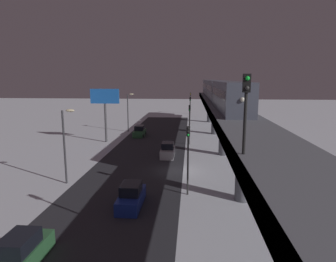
{
  "coord_description": "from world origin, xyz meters",
  "views": [
    {
      "loc": [
        -1.59,
        32.82,
        10.61
      ],
      "look_at": [
        2.07,
        -13.84,
        2.2
      ],
      "focal_mm": 31.45,
      "sensor_mm": 36.0,
      "label": 1
    }
  ],
  "objects_px": {
    "traffic_light_far": "(190,107)",
    "subway_train": "(217,89)",
    "traffic_light_distant": "(190,100)",
    "traffic_light_mid": "(190,119)",
    "rail_signal": "(246,100)",
    "sedan_blue": "(131,197)",
    "traffic_light_near": "(188,151)",
    "commercial_billboard": "(105,101)",
    "sedan_green": "(140,132)",
    "sedan_silver": "(168,151)",
    "sedan_green_2": "(20,255)"
  },
  "relations": [
    {
      "from": "rail_signal",
      "to": "traffic_light_distant",
      "type": "height_order",
      "value": "rail_signal"
    },
    {
      "from": "traffic_light_mid",
      "to": "traffic_light_distant",
      "type": "height_order",
      "value": "same"
    },
    {
      "from": "sedan_green",
      "to": "sedan_silver",
      "type": "relative_size",
      "value": 1.15
    },
    {
      "from": "sedan_blue",
      "to": "traffic_light_far",
      "type": "relative_size",
      "value": 0.72
    },
    {
      "from": "sedan_blue",
      "to": "traffic_light_far",
      "type": "xyz_separation_m",
      "value": [
        -4.7,
        -44.82,
        3.4
      ]
    },
    {
      "from": "traffic_light_far",
      "to": "traffic_light_distant",
      "type": "distance_m",
      "value": 21.01
    },
    {
      "from": "traffic_light_far",
      "to": "rail_signal",
      "type": "bearing_deg",
      "value": 93.11
    },
    {
      "from": "traffic_light_near",
      "to": "rail_signal",
      "type": "bearing_deg",
      "value": 104.54
    },
    {
      "from": "sedan_silver",
      "to": "traffic_light_mid",
      "type": "xyz_separation_m",
      "value": [
        -2.9,
        -7.73,
        3.4
      ]
    },
    {
      "from": "sedan_green",
      "to": "traffic_light_mid",
      "type": "bearing_deg",
      "value": 145.04
    },
    {
      "from": "rail_signal",
      "to": "sedan_blue",
      "type": "bearing_deg",
      "value": -47.71
    },
    {
      "from": "traffic_light_near",
      "to": "sedan_green_2",
      "type": "bearing_deg",
      "value": 50.85
    },
    {
      "from": "sedan_silver",
      "to": "traffic_light_mid",
      "type": "relative_size",
      "value": 0.65
    },
    {
      "from": "traffic_light_near",
      "to": "traffic_light_far",
      "type": "relative_size",
      "value": 1.0
    },
    {
      "from": "sedan_silver",
      "to": "sedan_green_2",
      "type": "distance_m",
      "value": 25.51
    },
    {
      "from": "subway_train",
      "to": "rail_signal",
      "type": "relative_size",
      "value": 13.87
    },
    {
      "from": "rail_signal",
      "to": "sedan_blue",
      "type": "distance_m",
      "value": 14.28
    },
    {
      "from": "traffic_light_distant",
      "to": "traffic_light_mid",
      "type": "bearing_deg",
      "value": 90.0
    },
    {
      "from": "sedan_green",
      "to": "traffic_light_far",
      "type": "bearing_deg",
      "value": -122.66
    },
    {
      "from": "traffic_light_distant",
      "to": "sedan_silver",
      "type": "bearing_deg",
      "value": 86.66
    },
    {
      "from": "sedan_green",
      "to": "sedan_silver",
      "type": "height_order",
      "value": "same"
    },
    {
      "from": "sedan_green_2",
      "to": "subway_train",
      "type": "bearing_deg",
      "value": -109.3
    },
    {
      "from": "sedan_green",
      "to": "sedan_blue",
      "type": "xyz_separation_m",
      "value": [
        -4.6,
        30.31,
        0.01
      ]
    },
    {
      "from": "traffic_light_distant",
      "to": "sedan_blue",
      "type": "bearing_deg",
      "value": 85.92
    },
    {
      "from": "sedan_silver",
      "to": "traffic_light_distant",
      "type": "bearing_deg",
      "value": 86.66
    },
    {
      "from": "sedan_blue",
      "to": "traffic_light_mid",
      "type": "distance_m",
      "value": 24.5
    },
    {
      "from": "subway_train",
      "to": "traffic_light_near",
      "type": "distance_m",
      "value": 29.72
    },
    {
      "from": "sedan_green",
      "to": "sedan_silver",
      "type": "xyz_separation_m",
      "value": [
        -6.4,
        14.23,
        0.01
      ]
    },
    {
      "from": "traffic_light_far",
      "to": "subway_train",
      "type": "bearing_deg",
      "value": 110.44
    },
    {
      "from": "sedan_blue",
      "to": "traffic_light_mid",
      "type": "xyz_separation_m",
      "value": [
        -4.7,
        -23.81,
        3.4
      ]
    },
    {
      "from": "sedan_green",
      "to": "sedan_blue",
      "type": "relative_size",
      "value": 1.04
    },
    {
      "from": "rail_signal",
      "to": "traffic_light_mid",
      "type": "distance_m",
      "value": 32.72
    },
    {
      "from": "rail_signal",
      "to": "traffic_light_far",
      "type": "xyz_separation_m",
      "value": [
        2.89,
        -53.16,
        -5.36
      ]
    },
    {
      "from": "traffic_light_near",
      "to": "traffic_light_mid",
      "type": "relative_size",
      "value": 1.0
    },
    {
      "from": "subway_train",
      "to": "commercial_billboard",
      "type": "bearing_deg",
      "value": 20.69
    },
    {
      "from": "sedan_green",
      "to": "traffic_light_near",
      "type": "distance_m",
      "value": 29.24
    },
    {
      "from": "traffic_light_distant",
      "to": "commercial_billboard",
      "type": "xyz_separation_m",
      "value": [
        14.0,
        41.16,
        2.63
      ]
    },
    {
      "from": "subway_train",
      "to": "traffic_light_distant",
      "type": "bearing_deg",
      "value": -81.88
    },
    {
      "from": "rail_signal",
      "to": "commercial_billboard",
      "type": "distance_m",
      "value": 37.18
    },
    {
      "from": "sedan_silver",
      "to": "traffic_light_distant",
      "type": "distance_m",
      "value": 49.95
    },
    {
      "from": "commercial_billboard",
      "to": "traffic_light_mid",
      "type": "bearing_deg",
      "value": 176.48
    },
    {
      "from": "commercial_billboard",
      "to": "sedan_green",
      "type": "bearing_deg",
      "value": -129.78
    },
    {
      "from": "traffic_light_mid",
      "to": "traffic_light_distant",
      "type": "xyz_separation_m",
      "value": [
        0.0,
        -42.02,
        0.0
      ]
    },
    {
      "from": "rail_signal",
      "to": "traffic_light_far",
      "type": "relative_size",
      "value": 0.62
    },
    {
      "from": "subway_train",
      "to": "sedan_green",
      "type": "bearing_deg",
      "value": 5.96
    },
    {
      "from": "traffic_light_mid",
      "to": "traffic_light_far",
      "type": "bearing_deg",
      "value": -90.0
    },
    {
      "from": "traffic_light_far",
      "to": "traffic_light_distant",
      "type": "height_order",
      "value": "same"
    },
    {
      "from": "subway_train",
      "to": "traffic_light_far",
      "type": "xyz_separation_m",
      "value": [
        4.86,
        -13.03,
        -4.41
      ]
    },
    {
      "from": "subway_train",
      "to": "traffic_light_distant",
      "type": "xyz_separation_m",
      "value": [
        4.86,
        -34.04,
        -4.41
      ]
    },
    {
      "from": "sedan_green",
      "to": "traffic_light_far",
      "type": "relative_size",
      "value": 0.75
    }
  ]
}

